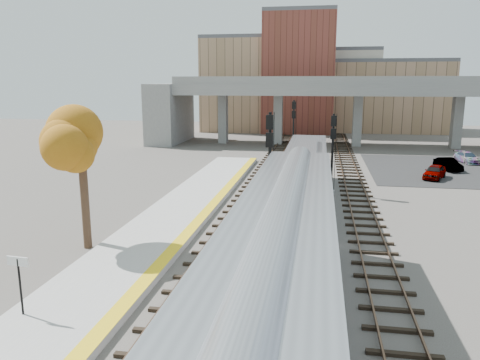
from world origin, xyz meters
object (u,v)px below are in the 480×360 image
(car_a, at_px, (435,172))
(coach, at_px, (278,305))
(car_c, at_px, (467,157))
(signal_mast_far, at_px, (293,130))
(tree, at_px, (81,144))
(signal_mast_near, at_px, (269,169))
(signal_mast_mid, at_px, (332,156))
(car_b, at_px, (448,164))
(locomotive, at_px, (305,172))

(car_a, bearing_deg, coach, -85.09)
(car_c, bearing_deg, signal_mast_far, 168.34)
(coach, height_order, tree, tree)
(coach, height_order, signal_mast_near, signal_mast_near)
(coach, bearing_deg, tree, 137.24)
(signal_mast_mid, xyz_separation_m, car_b, (11.88, 12.13, -2.40))
(locomotive, height_order, car_c, locomotive)
(car_b, bearing_deg, signal_mast_mid, -149.77)
(coach, distance_m, signal_mast_near, 17.12)
(car_c, bearing_deg, signal_mast_mid, -142.40)
(coach, xyz_separation_m, signal_mast_far, (-2.10, 42.77, 0.49))
(coach, distance_m, tree, 15.65)
(tree, bearing_deg, locomotive, 47.16)
(signal_mast_far, xyz_separation_m, car_c, (19.26, -0.17, -2.67))
(tree, xyz_separation_m, car_b, (25.16, 27.00, -5.05))
(coach, bearing_deg, signal_mast_far, 92.81)
(coach, distance_m, signal_mast_far, 42.82)
(car_b, distance_m, car_c, 6.11)
(locomotive, bearing_deg, signal_mast_far, 95.95)
(tree, bearing_deg, signal_mast_mid, 48.23)
(locomotive, distance_m, car_c, 26.39)
(car_b, height_order, car_c, car_b)
(locomotive, xyz_separation_m, signal_mast_mid, (2.00, 2.70, 0.78))
(car_b, relative_size, car_c, 0.94)
(locomotive, height_order, tree, tree)
(tree, relative_size, car_c, 1.92)
(locomotive, bearing_deg, coach, -90.00)
(locomotive, distance_m, coach, 22.61)
(signal_mast_far, xyz_separation_m, car_b, (15.98, -5.33, -2.63))
(coach, xyz_separation_m, car_a, (11.57, 32.85, -2.11))
(coach, height_order, car_a, coach)
(signal_mast_mid, xyz_separation_m, car_a, (9.57, 7.55, -2.38))
(tree, distance_m, car_c, 43.23)
(signal_mast_far, height_order, car_a, signal_mast_far)
(locomotive, xyz_separation_m, car_b, (13.88, 14.83, -1.62))
(signal_mast_near, height_order, car_a, signal_mast_near)
(signal_mast_far, height_order, car_b, signal_mast_far)
(locomotive, xyz_separation_m, car_a, (11.57, 10.25, -1.59))
(signal_mast_far, bearing_deg, coach, -87.19)
(signal_mast_far, distance_m, tree, 33.70)
(signal_mast_far, bearing_deg, car_c, -0.51)
(coach, bearing_deg, signal_mast_mid, 85.48)
(coach, bearing_deg, car_a, 70.60)
(locomotive, bearing_deg, car_a, 41.54)
(tree, distance_m, car_a, 32.41)
(car_c, bearing_deg, car_a, -130.99)
(signal_mast_near, xyz_separation_m, tree, (-9.19, -6.54, 2.23))
(coach, height_order, car_c, coach)
(car_b, bearing_deg, locomotive, -148.47)
(tree, relative_size, car_a, 2.04)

